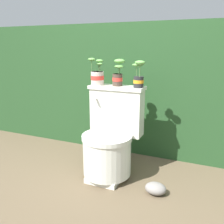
% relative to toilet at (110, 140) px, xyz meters
% --- Properties ---
extents(ground_plane, '(12.00, 12.00, 0.00)m').
position_rel_toilet_xyz_m(ground_plane, '(0.05, -0.07, -0.33)').
color(ground_plane, brown).
extents(hedge_backdrop, '(4.04, 0.85, 1.35)m').
position_rel_toilet_xyz_m(hedge_backdrop, '(0.05, 0.94, 0.35)').
color(hedge_backdrop, '#234723').
rests_on(hedge_backdrop, ground).
extents(toilet, '(0.50, 0.53, 0.78)m').
position_rel_toilet_xyz_m(toilet, '(0.00, 0.00, 0.00)').
color(toilet, silver).
rests_on(toilet, ground).
extents(potted_plant_left, '(0.14, 0.13, 0.24)m').
position_rel_toilet_xyz_m(potted_plant_left, '(-0.18, 0.13, 0.54)').
color(potted_plant_left, beige).
rests_on(potted_plant_left, toilet).
extents(potted_plant_midleft, '(0.11, 0.09, 0.23)m').
position_rel_toilet_xyz_m(potted_plant_midleft, '(0.00, 0.16, 0.55)').
color(potted_plant_midleft, '#47382D').
rests_on(potted_plant_midleft, toilet).
extents(potted_plant_middle, '(0.13, 0.12, 0.23)m').
position_rel_toilet_xyz_m(potted_plant_middle, '(0.20, 0.13, 0.55)').
color(potted_plant_middle, '#262628').
rests_on(potted_plant_middle, toilet).
extents(garden_stone, '(0.17, 0.13, 0.09)m').
position_rel_toilet_xyz_m(garden_stone, '(0.45, -0.16, -0.28)').
color(garden_stone, gray).
rests_on(garden_stone, ground).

